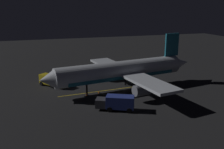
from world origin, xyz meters
name	(u,v)px	position (x,y,z in m)	size (l,w,h in m)	color
ground_plane	(121,90)	(0.00, 0.00, -0.10)	(180.00, 180.00, 0.20)	black
apron_guide_stripe	(102,91)	(0.38, 4.00, 0.00)	(0.24, 18.72, 0.01)	gold
airliner	(123,71)	(0.09, -0.57, 4.03)	(29.83, 35.15, 11.29)	silver
baggage_truck	(52,80)	(7.04, 13.75, 1.28)	(6.30, 5.67, 2.47)	gold
catering_truck	(117,103)	(-10.09, 4.42, 1.33)	(4.68, 6.73, 2.59)	navy
ground_crew_worker	(66,83)	(5.48, 10.90, 0.89)	(0.40, 0.40, 1.74)	black
traffic_cone_near_left	(118,106)	(-8.77, 3.80, 0.25)	(0.50, 0.50, 0.55)	#EA590F
traffic_cone_near_right	(99,92)	(-0.77, 5.07, 0.25)	(0.50, 0.50, 0.55)	#EA590F
traffic_cone_under_wing	(87,94)	(-1.36, 7.73, 0.25)	(0.50, 0.50, 0.55)	#EA590F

